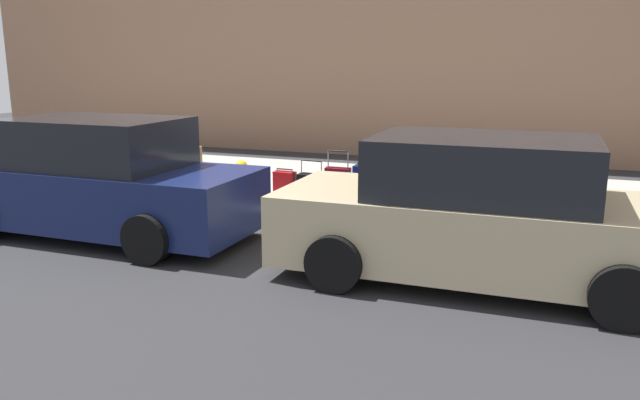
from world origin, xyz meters
The scene contains 12 objects.
ground_plane centered at (0.00, 0.00, 0.00)m, with size 40.00×40.00×0.00m, color #28282B.
sidewalk_curb centered at (0.00, -2.50, 0.07)m, with size 18.00×5.00×0.14m, color #9E9B93.
suitcase_silver_0 centered at (-3.45, -0.49, 0.48)m, with size 0.46×0.23×1.01m.
suitcase_olive_1 centered at (-2.90, -0.48, 0.48)m, with size 0.50×0.24×0.93m.
suitcase_navy_2 centered at (-2.35, -0.46, 0.52)m, with size 0.45×0.29×0.82m.
suitcase_maroon_3 centered at (-1.85, -0.46, 0.49)m, with size 0.39×0.19×0.98m.
suitcase_black_4 centered at (-1.36, -0.57, 0.42)m, with size 0.44×0.27×0.78m.
suitcase_red_5 centered at (-0.89, -0.57, 0.42)m, with size 0.36×0.23×0.62m.
fire_hydrant centered at (-0.12, -0.51, 0.51)m, with size 0.39×0.21×0.71m.
bollard_post centered at (0.62, -0.36, 0.61)m, with size 0.14×0.14×0.93m, color brown.
parked_car_beige_0 centered at (-4.29, 1.59, 0.78)m, with size 4.64×2.11×1.66m.
parked_car_navy_1 centered at (1.06, 1.59, 0.79)m, with size 4.63×1.99×1.70m.
Camera 1 is at (-5.03, 8.65, 2.48)m, focal length 35.01 mm.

